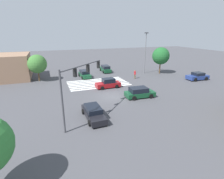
{
  "coord_description": "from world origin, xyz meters",
  "views": [
    {
      "loc": [
        8.52,
        22.78,
        9.14
      ],
      "look_at": [
        0.0,
        0.0,
        1.05
      ],
      "focal_mm": 28.0,
      "sensor_mm": 36.0,
      "label": 1
    }
  ],
  "objects_px": {
    "traffic_signal_mast": "(78,80)",
    "tree_corner_c": "(161,56)",
    "car_5": "(85,74)",
    "car_3": "(105,69)",
    "pedestrian": "(135,74)",
    "car_4": "(197,76)",
    "car_0": "(139,93)",
    "car_2": "(108,84)",
    "tree_corner_b": "(37,64)",
    "car_1": "(94,113)",
    "street_light_pole_a": "(145,50)"
  },
  "relations": [
    {
      "from": "car_1",
      "to": "tree_corner_b",
      "type": "height_order",
      "value": "tree_corner_b"
    },
    {
      "from": "traffic_signal_mast",
      "to": "car_4",
      "type": "distance_m",
      "value": 26.72
    },
    {
      "from": "car_5",
      "to": "car_2",
      "type": "bearing_deg",
      "value": 11.99
    },
    {
      "from": "car_5",
      "to": "tree_corner_c",
      "type": "relative_size",
      "value": 0.75
    },
    {
      "from": "street_light_pole_a",
      "to": "tree_corner_c",
      "type": "xyz_separation_m",
      "value": [
        -3.17,
        1.41,
        -1.31
      ]
    },
    {
      "from": "street_light_pole_a",
      "to": "car_4",
      "type": "bearing_deg",
      "value": 128.51
    },
    {
      "from": "car_4",
      "to": "tree_corner_c",
      "type": "relative_size",
      "value": 0.73
    },
    {
      "from": "car_4",
      "to": "tree_corner_b",
      "type": "xyz_separation_m",
      "value": [
        29.45,
        -9.99,
        2.63
      ]
    },
    {
      "from": "car_0",
      "to": "car_1",
      "type": "relative_size",
      "value": 0.92
    },
    {
      "from": "pedestrian",
      "to": "tree_corner_c",
      "type": "relative_size",
      "value": 0.3
    },
    {
      "from": "tree_corner_c",
      "to": "tree_corner_b",
      "type": "bearing_deg",
      "value": -5.93
    },
    {
      "from": "traffic_signal_mast",
      "to": "street_light_pole_a",
      "type": "bearing_deg",
      "value": -1.1
    },
    {
      "from": "car_5",
      "to": "tree_corner_c",
      "type": "distance_m",
      "value": 17.3
    },
    {
      "from": "tree_corner_c",
      "to": "car_0",
      "type": "bearing_deg",
      "value": 45.21
    },
    {
      "from": "traffic_signal_mast",
      "to": "tree_corner_c",
      "type": "xyz_separation_m",
      "value": [
        -21.21,
        -15.95,
        -0.59
      ]
    },
    {
      "from": "car_1",
      "to": "tree_corner_c",
      "type": "bearing_deg",
      "value": 127.34
    },
    {
      "from": "tree_corner_b",
      "to": "car_5",
      "type": "bearing_deg",
      "value": 178.94
    },
    {
      "from": "car_2",
      "to": "car_5",
      "type": "distance_m",
      "value": 8.76
    },
    {
      "from": "car_2",
      "to": "pedestrian",
      "type": "distance_m",
      "value": 8.05
    },
    {
      "from": "car_3",
      "to": "tree_corner_b",
      "type": "bearing_deg",
      "value": 105.75
    },
    {
      "from": "car_4",
      "to": "pedestrian",
      "type": "bearing_deg",
      "value": -22.54
    },
    {
      "from": "car_5",
      "to": "car_4",
      "type": "bearing_deg",
      "value": 61.63
    },
    {
      "from": "car_3",
      "to": "car_5",
      "type": "height_order",
      "value": "car_3"
    },
    {
      "from": "car_4",
      "to": "street_light_pole_a",
      "type": "relative_size",
      "value": 0.48
    },
    {
      "from": "car_5",
      "to": "street_light_pole_a",
      "type": "relative_size",
      "value": 0.5
    },
    {
      "from": "car_5",
      "to": "street_light_pole_a",
      "type": "distance_m",
      "value": 14.42
    },
    {
      "from": "traffic_signal_mast",
      "to": "tree_corner_c",
      "type": "distance_m",
      "value": 26.54
    },
    {
      "from": "car_0",
      "to": "tree_corner_c",
      "type": "bearing_deg",
      "value": 48.5
    },
    {
      "from": "car_2",
      "to": "tree_corner_c",
      "type": "bearing_deg",
      "value": -158.38
    },
    {
      "from": "car_1",
      "to": "pedestrian",
      "type": "height_order",
      "value": "pedestrian"
    },
    {
      "from": "street_light_pole_a",
      "to": "tree_corner_c",
      "type": "height_order",
      "value": "street_light_pole_a"
    },
    {
      "from": "car_3",
      "to": "tree_corner_b",
      "type": "height_order",
      "value": "tree_corner_b"
    },
    {
      "from": "car_3",
      "to": "car_4",
      "type": "height_order",
      "value": "car_3"
    },
    {
      "from": "car_0",
      "to": "tree_corner_c",
      "type": "relative_size",
      "value": 0.74
    },
    {
      "from": "pedestrian",
      "to": "street_light_pole_a",
      "type": "height_order",
      "value": "street_light_pole_a"
    },
    {
      "from": "car_3",
      "to": "pedestrian",
      "type": "height_order",
      "value": "pedestrian"
    },
    {
      "from": "car_3",
      "to": "car_0",
      "type": "bearing_deg",
      "value": -179.23
    },
    {
      "from": "car_1",
      "to": "car_5",
      "type": "bearing_deg",
      "value": 169.52
    },
    {
      "from": "car_2",
      "to": "tree_corner_b",
      "type": "relative_size",
      "value": 0.82
    },
    {
      "from": "tree_corner_b",
      "to": "tree_corner_c",
      "type": "distance_m",
      "value": 25.83
    },
    {
      "from": "car_3",
      "to": "pedestrian",
      "type": "relative_size",
      "value": 2.66
    },
    {
      "from": "car_2",
      "to": "pedestrian",
      "type": "xyz_separation_m",
      "value": [
        -7.09,
        -3.79,
        0.27
      ]
    },
    {
      "from": "car_0",
      "to": "tree_corner_b",
      "type": "xyz_separation_m",
      "value": [
        13.89,
        -14.55,
        2.62
      ]
    },
    {
      "from": "car_0",
      "to": "pedestrian",
      "type": "relative_size",
      "value": 2.45
    },
    {
      "from": "car_1",
      "to": "pedestrian",
      "type": "relative_size",
      "value": 2.67
    },
    {
      "from": "car_3",
      "to": "car_5",
      "type": "relative_size",
      "value": 1.06
    },
    {
      "from": "tree_corner_c",
      "to": "car_3",
      "type": "bearing_deg",
      "value": -28.24
    },
    {
      "from": "traffic_signal_mast",
      "to": "car_4",
      "type": "relative_size",
      "value": 1.42
    },
    {
      "from": "traffic_signal_mast",
      "to": "car_5",
      "type": "height_order",
      "value": "traffic_signal_mast"
    },
    {
      "from": "car_0",
      "to": "tree_corner_c",
      "type": "distance_m",
      "value": 17.06
    }
  ]
}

